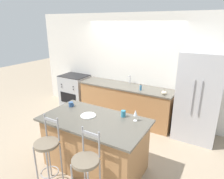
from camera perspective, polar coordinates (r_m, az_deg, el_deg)
name	(u,v)px	position (r m, az deg, el deg)	size (l,w,h in m)	color
ground_plane	(119,125)	(5.14, 1.87, -10.01)	(18.00, 18.00, 0.00)	tan
wall_back	(132,67)	(5.28, 5.81, 6.38)	(6.00, 0.07, 2.70)	silver
back_counter	(126,102)	(5.26, 3.96, -3.69)	(2.46, 0.71, 0.94)	#A87547
sink_faucet	(130,78)	(5.23, 5.11, 3.19)	(0.02, 0.13, 0.22)	#ADAFB5
kitchen_island	(95,143)	(3.60, -4.94, -15.05)	(1.79, 0.99, 0.94)	#A87547
refrigerator	(199,97)	(4.62, 23.48, -2.01)	(0.86, 0.71, 1.92)	#BCBCC1
oven_range	(75,91)	(6.15, -10.51, -0.42)	(0.79, 0.65, 0.98)	#ADAFB5
bar_stool_near	(48,151)	(3.30, -17.88, -16.27)	(0.37, 0.37, 1.16)	#99999E
bar_stool_far	(86,168)	(2.87, -7.37, -21.43)	(0.37, 0.37, 1.16)	#99999E
dinner_plate	(88,115)	(3.49, -6.80, -7.34)	(0.27, 0.27, 0.02)	white
wine_glass	(135,113)	(3.27, 6.72, -6.72)	(0.07, 0.07, 0.19)	white
coffee_mug	(71,104)	(3.90, -11.59, -4.17)	(0.12, 0.09, 0.09)	#335689
tumbler_cup	(123,114)	(3.42, 3.25, -6.90)	(0.08, 0.08, 0.11)	teal
pumpkin_decoration	(164,93)	(4.58, 14.65, -0.89)	(0.11, 0.11, 0.11)	beige
soap_bottle	(141,88)	(4.76, 8.18, 0.51)	(0.05, 0.05, 0.15)	teal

